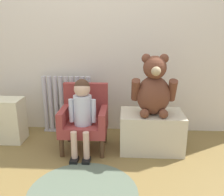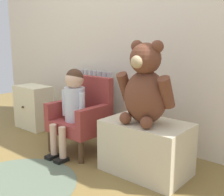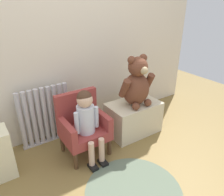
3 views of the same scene
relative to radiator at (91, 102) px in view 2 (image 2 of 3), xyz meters
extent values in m
plane|color=olive|center=(0.29, -0.96, -0.32)|extent=(6.00, 6.00, 0.00)
cube|color=beige|center=(0.29, 0.12, 0.88)|extent=(3.80, 0.05, 2.40)
cylinder|color=#BAB6BC|center=(-0.25, 0.00, 0.01)|extent=(0.05, 0.05, 0.63)
cylinder|color=#BAB6BC|center=(-0.19, 0.00, 0.01)|extent=(0.05, 0.05, 0.63)
cylinder|color=#BAB6BC|center=(-0.12, 0.00, 0.01)|extent=(0.05, 0.05, 0.63)
cylinder|color=#BAB6BC|center=(-0.06, 0.00, 0.01)|extent=(0.05, 0.05, 0.63)
cylinder|color=#BAB6BC|center=(0.00, 0.00, 0.01)|extent=(0.05, 0.05, 0.63)
cylinder|color=#BAB6BC|center=(0.06, 0.00, 0.01)|extent=(0.05, 0.05, 0.63)
cylinder|color=#BAB6BC|center=(0.12, 0.00, 0.01)|extent=(0.05, 0.05, 0.63)
cylinder|color=#BAB6BC|center=(0.19, 0.00, 0.01)|extent=(0.05, 0.05, 0.63)
cylinder|color=#BAB6BC|center=(0.25, 0.00, 0.01)|extent=(0.05, 0.05, 0.63)
cube|color=#BAB6BC|center=(0.00, 0.00, -0.31)|extent=(0.56, 0.05, 0.02)
cube|color=beige|center=(-0.61, -0.27, -0.09)|extent=(0.40, 0.24, 0.46)
sphere|color=#4C3823|center=(-0.61, -0.40, -0.07)|extent=(0.02, 0.02, 0.02)
cube|color=#923532|center=(0.26, -0.41, -0.09)|extent=(0.44, 0.39, 0.10)
cube|color=#923532|center=(0.26, -0.25, 0.14)|extent=(0.44, 0.06, 0.35)
cube|color=#923532|center=(0.07, -0.41, 0.03)|extent=(0.06, 0.39, 0.14)
cube|color=#923532|center=(0.45, -0.41, 0.03)|extent=(0.06, 0.39, 0.14)
cylinder|color=#4C331E|center=(0.07, -0.58, -0.23)|extent=(0.04, 0.04, 0.18)
cylinder|color=#4C331E|center=(0.45, -0.58, -0.23)|extent=(0.04, 0.04, 0.18)
cylinder|color=#4C331E|center=(0.07, -0.25, -0.23)|extent=(0.04, 0.04, 0.18)
cylinder|color=#4C331E|center=(0.45, -0.25, -0.23)|extent=(0.04, 0.04, 0.18)
cylinder|color=silver|center=(0.26, -0.45, 0.10)|extent=(0.17, 0.17, 0.28)
sphere|color=#D8AD8E|center=(0.26, -0.45, 0.30)|extent=(0.15, 0.15, 0.15)
sphere|color=#472D1E|center=(0.26, -0.45, 0.32)|extent=(0.14, 0.14, 0.14)
cylinder|color=#D8AD8E|center=(0.20, -0.64, -0.17)|extent=(0.06, 0.06, 0.25)
cube|color=black|center=(0.20, -0.66, -0.31)|extent=(0.07, 0.11, 0.03)
cylinder|color=#D8AD8E|center=(0.31, -0.64, -0.17)|extent=(0.06, 0.06, 0.25)
cube|color=black|center=(0.31, -0.66, -0.31)|extent=(0.07, 0.11, 0.03)
cylinder|color=silver|center=(0.15, -0.47, 0.10)|extent=(0.04, 0.04, 0.22)
cylinder|color=silver|center=(0.36, -0.47, 0.10)|extent=(0.04, 0.04, 0.22)
cube|color=beige|center=(0.91, -0.38, -0.13)|extent=(0.60, 0.38, 0.38)
ellipsoid|color=brown|center=(0.91, -0.40, 0.24)|extent=(0.31, 0.27, 0.36)
sphere|color=brown|center=(0.91, -0.41, 0.50)|extent=(0.21, 0.21, 0.21)
sphere|color=tan|center=(0.91, -0.51, 0.48)|extent=(0.08, 0.08, 0.08)
sphere|color=brown|center=(0.83, -0.40, 0.58)|extent=(0.08, 0.08, 0.08)
sphere|color=brown|center=(0.99, -0.40, 0.58)|extent=(0.08, 0.08, 0.08)
cylinder|color=brown|center=(0.75, -0.41, 0.29)|extent=(0.08, 0.16, 0.22)
cylinder|color=brown|center=(1.08, -0.41, 0.29)|extent=(0.08, 0.16, 0.22)
sphere|color=brown|center=(0.83, -0.51, 0.10)|extent=(0.08, 0.08, 0.08)
sphere|color=brown|center=(1.00, -0.51, 0.10)|extent=(0.08, 0.08, 0.08)
cylinder|color=#586652|center=(0.35, -1.09, -0.32)|extent=(0.82, 0.82, 0.01)
camera|label=1|loc=(0.66, -2.64, 0.86)|focal=40.00mm
camera|label=2|loc=(1.94, -1.98, 0.62)|focal=45.00mm
camera|label=3|loc=(-0.53, -2.10, 1.17)|focal=35.00mm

